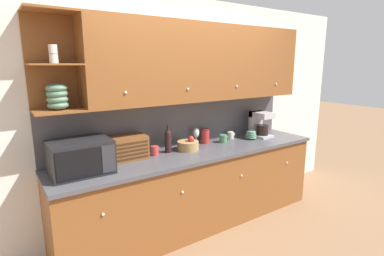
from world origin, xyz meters
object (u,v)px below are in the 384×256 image
microwave (80,157)px  storage_canister (205,136)px  bread_box (126,148)px  bowl_stack_on_counter (251,135)px  mug_patterned_third (155,151)px  coffee_maker (260,124)px  wine_bottle (168,140)px  wine_glass (196,133)px  mug_blue_second (231,135)px  fruit_basket (188,145)px  mug (223,139)px

microwave → storage_canister: 1.55m
microwave → bread_box: 0.51m
microwave → bowl_stack_on_counter: 2.16m
mug_patterned_third → bowl_stack_on_counter: 1.37m
coffee_maker → bread_box: bearing=177.8°
wine_bottle → coffee_maker: coffee_maker is taller
microwave → mug_patterned_third: microwave is taller
coffee_maker → mug_patterned_third: bearing=178.9°
microwave → wine_bottle: 0.98m
microwave → wine_glass: size_ratio=2.50×
microwave → mug_blue_second: 1.98m
fruit_basket → coffee_maker: 1.17m
mug → storage_canister: bearing=155.2°
fruit_basket → storage_canister: (0.34, 0.13, 0.03)m
fruit_basket → bowl_stack_on_counter: (0.96, -0.04, -0.00)m
fruit_basket → wine_glass: bearing=33.3°
storage_canister → mug_blue_second: bearing=0.4°
microwave → storage_canister: bearing=7.6°
mug → bowl_stack_on_counter: size_ratio=0.71×
mug_patterned_third → bread_box: bearing=172.4°
bowl_stack_on_counter → coffee_maker: (0.20, 0.04, 0.12)m
storage_canister → mug_blue_second: 0.43m
bread_box → bowl_stack_on_counter: size_ratio=2.71×
fruit_basket → storage_canister: size_ratio=1.37×
mug_blue_second → coffee_maker: 0.44m
coffee_maker → fruit_basket: bearing=-179.9°
mug_blue_second → bread_box: bearing=-177.7°
wine_bottle → mug_blue_second: bearing=5.0°
bread_box → mug_patterned_third: bread_box is taller
microwave → mug_blue_second: microwave is taller
bread_box → storage_canister: bearing=3.1°
bread_box → fruit_basket: 0.72m
microwave → wine_glass: microwave is taller
storage_canister → mug_patterned_third: bearing=-172.5°
wine_bottle → wine_glass: (0.43, 0.08, 0.00)m
mug_patterned_third → fruit_basket: size_ratio=0.42×
bread_box → mug: size_ratio=3.85×
microwave → fruit_basket: size_ratio=2.15×
fruit_basket → mug_blue_second: fruit_basket is taller
mug_blue_second → coffee_maker: coffee_maker is taller
coffee_maker → storage_canister: bearing=171.0°
bread_box → mug: bread_box is taller
mug_blue_second → bowl_stack_on_counter: bowl_stack_on_counter is taller
wine_bottle → bread_box: bearing=176.9°
mug_patterned_third → wine_bottle: size_ratio=0.33×
storage_canister → wine_bottle: bearing=-171.7°
mug_patterned_third → wine_bottle: wine_bottle is taller
mug → mug_patterned_third: bearing=-180.0°
wine_glass → mug_blue_second: (0.56, 0.00, -0.10)m
fruit_basket → coffee_maker: coffee_maker is taller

